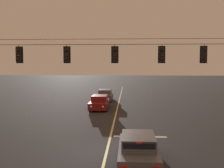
{
  "coord_description": "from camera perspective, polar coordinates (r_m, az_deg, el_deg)",
  "views": [
    {
      "loc": [
        1.13,
        -13.62,
        4.7
      ],
      "look_at": [
        0.0,
        5.04,
        3.25
      ],
      "focal_mm": 43.39,
      "sensor_mm": 36.0,
      "label": 1
    }
  ],
  "objects": [
    {
      "name": "traffic_light_leftmost",
      "position": [
        19.1,
        -19.08,
        5.86
      ],
      "size": [
        0.48,
        0.41,
        1.22
      ],
      "color": "black"
    },
    {
      "name": "traffic_light_rightmost",
      "position": [
        18.3,
        18.85,
        5.94
      ],
      "size": [
        0.48,
        0.41,
        1.22
      ],
      "color": "black"
    },
    {
      "name": "traffic_light_left_inner",
      "position": [
        18.12,
        -9.58,
        6.13
      ],
      "size": [
        0.48,
        0.41,
        1.22
      ],
      "color": "black"
    },
    {
      "name": "traffic_light_right_inner",
      "position": [
        17.79,
        10.48,
        6.15
      ],
      "size": [
        0.48,
        0.41,
        1.22
      ],
      "color": "black"
    },
    {
      "name": "ground_plane",
      "position": [
        14.46,
        -1.25,
        -14.55
      ],
      "size": [
        180.0,
        180.0,
        0.0
      ],
      "primitive_type": "plane",
      "color": "#28282B"
    },
    {
      "name": "car_waiting_near_lane",
      "position": [
        13.07,
        5.52,
        -13.66
      ],
      "size": [
        1.8,
        4.33,
        1.39
      ],
      "color": "#4C4C51",
      "rests_on": "ground"
    },
    {
      "name": "lane_centre_stripe",
      "position": [
        24.15,
        0.72,
        -6.79
      ],
      "size": [
        0.14,
        60.0,
        0.01
      ],
      "primitive_type": "cube",
      "color": "#D1C64C",
      "rests_on": "ground"
    },
    {
      "name": "car_oncoming_trailing",
      "position": [
        34.02,
        -1.48,
        -2.41
      ],
      "size": [
        1.8,
        4.42,
        1.39
      ],
      "color": "#4C4C51",
      "rests_on": "ground"
    },
    {
      "name": "signal_span_assembly",
      "position": [
        17.72,
        -0.2,
        1.54
      ],
      "size": [
        18.99,
        0.32,
        7.31
      ],
      "color": "#2D2116",
      "rests_on": "ground"
    },
    {
      "name": "traffic_light_centre",
      "position": [
        17.68,
        0.58,
        6.24
      ],
      "size": [
        0.48,
        0.41,
        1.22
      ],
      "color": "black"
    },
    {
      "name": "car_oncoming_lead",
      "position": [
        27.85,
        -2.65,
        -3.94
      ],
      "size": [
        1.8,
        4.42,
        1.39
      ],
      "color": "maroon",
      "rests_on": "ground"
    },
    {
      "name": "stop_bar_paint",
      "position": [
        17.72,
        5.94,
        -10.97
      ],
      "size": [
        3.4,
        0.36,
        0.01
      ],
      "primitive_type": "cube",
      "color": "silver",
      "rests_on": "ground"
    }
  ]
}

